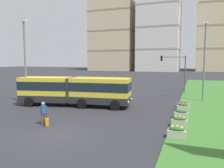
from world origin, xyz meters
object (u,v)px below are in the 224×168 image
object	(u,v)px
traffic_light_far_right	(176,67)
articulated_bus	(75,90)
flower_planter_0	(177,132)
apartment_tower_westcentre	(159,29)
car_white_van	(108,84)
flower_planter_1	(179,121)
streetlight_left	(25,59)
streetlight_median	(204,58)
apartment_tower_west	(115,33)
apartment_tower_centre	(222,17)
flower_planter_4	(184,104)
flower_planter_3	(183,106)
rolling_suitcase	(47,122)
pedestrian_crossing	(43,112)
flower_planter_2	(181,113)

from	to	relation	value
traffic_light_far_right	articulated_bus	bearing A→B (deg)	-123.77
flower_planter_0	apartment_tower_westcentre	distance (m)	92.27
car_white_van	flower_planter_1	distance (m)	23.39
streetlight_left	streetlight_median	distance (m)	19.84
apartment_tower_west	apartment_tower_centre	size ratio (longest dim) A/B	0.76
flower_planter_4	apartment_tower_west	distance (m)	91.26
car_white_van	flower_planter_0	size ratio (longest dim) A/B	4.05
articulated_bus	apartment_tower_centre	world-z (taller)	apartment_tower_centre
flower_planter_3	flower_planter_4	world-z (taller)	same
apartment_tower_west	apartment_tower_centre	bearing A→B (deg)	7.45
articulated_bus	streetlight_left	bearing A→B (deg)	-161.25
rolling_suitcase	articulated_bus	bearing A→B (deg)	104.68
articulated_bus	flower_planter_0	world-z (taller)	articulated_bus
car_white_van	traffic_light_far_right	bearing A→B (deg)	-8.67
traffic_light_far_right	flower_planter_3	bearing A→B (deg)	-82.04
flower_planter_3	apartment_tower_centre	size ratio (longest dim) A/B	0.02
flower_planter_3	pedestrian_crossing	bearing A→B (deg)	-138.05
flower_planter_3	apartment_tower_westcentre	bearing A→B (deg)	100.38
flower_planter_3	streetlight_left	distance (m)	16.72
car_white_van	flower_planter_3	distance (m)	19.22
traffic_light_far_right	apartment_tower_centre	size ratio (longest dim) A/B	0.11
pedestrian_crossing	rolling_suitcase	size ratio (longest dim) A/B	1.79
articulated_bus	apartment_tower_westcentre	bearing A→B (deg)	92.77
pedestrian_crossing	rolling_suitcase	xyz separation A→B (m)	(0.45, -0.20, -0.69)
traffic_light_far_right	car_white_van	bearing A→B (deg)	171.33
apartment_tower_westcentre	flower_planter_4	bearing A→B (deg)	-79.46
flower_planter_1	traffic_light_far_right	size ratio (longest dim) A/B	0.20
flower_planter_0	apartment_tower_centre	world-z (taller)	apartment_tower_centre
streetlight_left	flower_planter_2	bearing A→B (deg)	1.26
rolling_suitcase	traffic_light_far_right	distance (m)	22.35
flower_planter_4	apartment_tower_westcentre	distance (m)	83.46
pedestrian_crossing	streetlight_median	bearing A→B (deg)	51.40
flower_planter_2	streetlight_left	xyz separation A→B (m)	(-15.77, -0.35, 4.50)
car_white_van	apartment_tower_centre	xyz separation A→B (m)	(24.93, 75.09, 23.62)
flower_planter_1	apartment_tower_west	distance (m)	97.20
car_white_van	flower_planter_0	xyz separation A→B (m)	(13.31, -21.77, -0.33)
rolling_suitcase	car_white_van	bearing A→B (deg)	100.73
traffic_light_far_right	apartment_tower_westcentre	world-z (taller)	apartment_tower_westcentre
flower_planter_0	flower_planter_1	size ratio (longest dim) A/B	1.00
flower_planter_0	flower_planter_3	size ratio (longest dim) A/B	1.00
car_white_van	apartment_tower_west	world-z (taller)	apartment_tower_west
rolling_suitcase	traffic_light_far_right	bearing A→B (deg)	70.59
flower_planter_4	apartment_tower_westcentre	bearing A→B (deg)	100.54
flower_planter_0	apartment_tower_west	bearing A→B (deg)	112.39
flower_planter_0	streetlight_median	bearing A→B (deg)	82.07
pedestrian_crossing	flower_planter_3	bearing A→B (deg)	41.95
car_white_van	rolling_suitcase	size ratio (longest dim) A/B	4.60
flower_planter_2	flower_planter_4	size ratio (longest dim) A/B	1.00
flower_planter_4	car_white_van	bearing A→B (deg)	136.51
traffic_light_far_right	flower_planter_4	bearing A→B (deg)	-81.14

